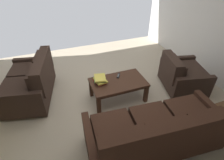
# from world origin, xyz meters

# --- Properties ---
(ground_plane) EXTENTS (5.22, 5.55, 0.01)m
(ground_plane) POSITION_xyz_m (0.00, 0.00, -0.00)
(ground_plane) COLOR #B7A88E
(sofa_main) EXTENTS (2.05, 0.97, 0.83)m
(sofa_main) POSITION_xyz_m (-0.38, 1.20, 0.36)
(sofa_main) COLOR black
(sofa_main) RESTS_ON ground
(loveseat_near) EXTENTS (1.07, 1.45, 0.89)m
(loveseat_near) POSITION_xyz_m (1.29, -0.69, 0.37)
(loveseat_near) COLOR black
(loveseat_near) RESTS_ON ground
(coffee_table) EXTENTS (1.06, 0.63, 0.43)m
(coffee_table) POSITION_xyz_m (-0.29, -0.05, 0.36)
(coffee_table) COLOR #3D2316
(coffee_table) RESTS_ON ground
(armchair_side) EXTENTS (0.98, 1.07, 0.78)m
(armchair_side) POSITION_xyz_m (-1.69, 0.10, 0.34)
(armchair_side) COLOR black
(armchair_side) RESTS_ON ground
(book_stack) EXTENTS (0.27, 0.31, 0.11)m
(book_stack) POSITION_xyz_m (0.04, -0.16, 0.49)
(book_stack) COLOR #C63833
(book_stack) RESTS_ON coffee_table
(tv_remote) EXTENTS (0.12, 0.16, 0.02)m
(tv_remote) POSITION_xyz_m (-0.36, -0.22, 0.44)
(tv_remote) COLOR black
(tv_remote) RESTS_ON coffee_table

